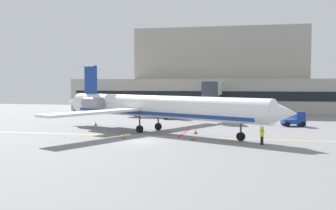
{
  "coord_description": "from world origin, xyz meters",
  "views": [
    {
      "loc": [
        11.15,
        -39.14,
        6.12
      ],
      "look_at": [
        0.03,
        13.57,
        3.0
      ],
      "focal_mm": 42.32,
      "sensor_mm": 36.0,
      "label": 1
    }
  ],
  "objects_px": {
    "pushback_tractor": "(295,119)",
    "baggage_tug": "(176,113)",
    "regional_jet": "(154,107)",
    "fuel_tank": "(147,109)",
    "marshaller": "(262,135)"
  },
  "relations": [
    {
      "from": "regional_jet",
      "to": "marshaller",
      "type": "distance_m",
      "value": 14.96
    },
    {
      "from": "regional_jet",
      "to": "marshaller",
      "type": "relative_size",
      "value": 17.26
    },
    {
      "from": "regional_jet",
      "to": "fuel_tank",
      "type": "height_order",
      "value": "regional_jet"
    },
    {
      "from": "baggage_tug",
      "to": "marshaller",
      "type": "height_order",
      "value": "baggage_tug"
    },
    {
      "from": "regional_jet",
      "to": "fuel_tank",
      "type": "bearing_deg",
      "value": 107.46
    },
    {
      "from": "fuel_tank",
      "to": "marshaller",
      "type": "xyz_separation_m",
      "value": [
        18.96,
        -27.55,
        -0.51
      ]
    },
    {
      "from": "pushback_tractor",
      "to": "marshaller",
      "type": "xyz_separation_m",
      "value": [
        -4.95,
        -17.9,
        0.02
      ]
    },
    {
      "from": "pushback_tractor",
      "to": "regional_jet",
      "type": "bearing_deg",
      "value": -149.79
    },
    {
      "from": "baggage_tug",
      "to": "marshaller",
      "type": "distance_m",
      "value": 28.17
    },
    {
      "from": "regional_jet",
      "to": "pushback_tractor",
      "type": "distance_m",
      "value": 20.53
    },
    {
      "from": "marshaller",
      "to": "pushback_tractor",
      "type": "bearing_deg",
      "value": 74.55
    },
    {
      "from": "baggage_tug",
      "to": "fuel_tank",
      "type": "relative_size",
      "value": 0.47
    },
    {
      "from": "pushback_tractor",
      "to": "baggage_tug",
      "type": "bearing_deg",
      "value": 159.21
    },
    {
      "from": "fuel_tank",
      "to": "marshaller",
      "type": "bearing_deg",
      "value": -55.47
    },
    {
      "from": "regional_jet",
      "to": "marshaller",
      "type": "xyz_separation_m",
      "value": [
        12.69,
        -7.63,
        -2.17
      ]
    }
  ]
}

